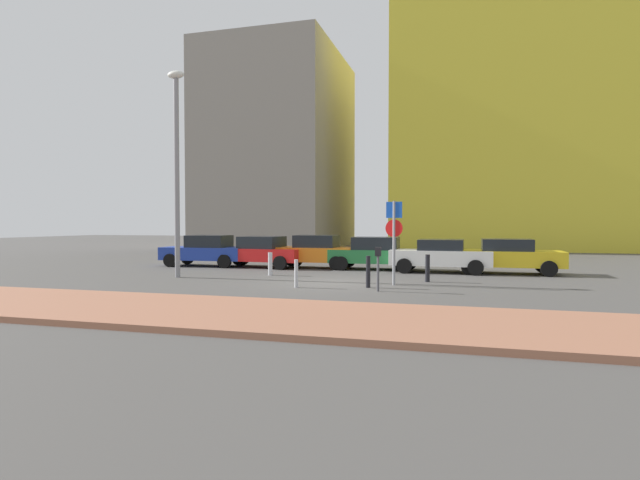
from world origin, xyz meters
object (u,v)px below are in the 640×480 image
at_px(parked_car_orange, 313,251).
at_px(parking_sign_post, 394,232).
at_px(traffic_bollard_near, 296,274).
at_px(traffic_bollard_edge, 428,268).
at_px(parked_car_green, 374,253).
at_px(street_lamp, 177,158).
at_px(parked_car_red, 261,252).
at_px(traffic_bollard_mid, 270,264).
at_px(traffic_bollard_far, 368,272).
at_px(parking_meter, 378,263).
at_px(parked_car_yellow, 507,256).
at_px(parked_car_white, 441,255).
at_px(parked_car_blue, 206,250).

xyz_separation_m(parked_car_orange, parking_sign_post, (4.55, -5.61, 1.02)).
height_order(parking_sign_post, traffic_bollard_near, parking_sign_post).
bearing_deg(traffic_bollard_edge, parked_car_green, 121.69).
bearing_deg(street_lamp, parked_car_green, 38.71).
bearing_deg(parked_car_red, parked_car_green, 3.62).
relative_size(parked_car_orange, traffic_bollard_mid, 4.30).
distance_m(traffic_bollard_far, traffic_bollard_edge, 2.82).
bearing_deg(traffic_bollard_edge, traffic_bollard_mid, 174.44).
height_order(traffic_bollard_far, traffic_bollard_edge, traffic_bollard_far).
bearing_deg(traffic_bollard_near, parked_car_red, 120.91).
bearing_deg(parked_car_green, parking_meter, -79.32).
distance_m(parked_car_orange, parking_meter, 8.50).
xyz_separation_m(parked_car_orange, traffic_bollard_mid, (-0.73, -3.71, -0.33)).
xyz_separation_m(parking_sign_post, traffic_bollard_near, (-3.01, -1.54, -1.35)).
bearing_deg(traffic_bollard_far, parked_car_red, 135.72).
xyz_separation_m(parked_car_orange, traffic_bollard_near, (1.54, -7.15, -0.33)).
bearing_deg(traffic_bollard_far, parking_sign_post, 52.06).
bearing_deg(parked_car_green, traffic_bollard_far, -81.92).
height_order(street_lamp, traffic_bollard_far, street_lamp).
xyz_separation_m(parked_car_orange, traffic_bollard_far, (3.83, -6.53, -0.27)).
distance_m(parked_car_orange, parked_car_yellow, 8.58).
relative_size(parked_car_white, parking_meter, 3.11).
bearing_deg(parking_meter, parked_car_yellow, 58.22).
xyz_separation_m(parked_car_blue, street_lamp, (1.49, -5.02, 3.87)).
xyz_separation_m(parking_sign_post, parking_meter, (-0.26, -1.73, -0.92)).
bearing_deg(street_lamp, parked_car_red, 74.98).
bearing_deg(traffic_bollard_edge, street_lamp, -173.39).
height_order(parking_sign_post, parking_meter, parking_sign_post).
height_order(parked_car_orange, traffic_bollard_near, parked_car_orange).
relative_size(parked_car_green, traffic_bollard_far, 3.81).
distance_m(parking_sign_post, traffic_bollard_near, 3.64).
height_order(parked_car_orange, parked_car_white, parked_car_orange).
distance_m(parked_car_red, street_lamp, 6.58).
distance_m(parked_car_blue, traffic_bollard_mid, 5.75).
xyz_separation_m(parking_meter, traffic_bollard_far, (-0.46, 0.81, -0.37)).
bearing_deg(parked_car_yellow, traffic_bollard_mid, -160.54).
relative_size(parked_car_blue, parked_car_yellow, 0.95).
bearing_deg(parked_car_red, traffic_bollard_edge, -26.27).
xyz_separation_m(parked_car_green, street_lamp, (-6.83, -5.47, 3.87)).
xyz_separation_m(parked_car_red, traffic_bollard_edge, (8.15, -4.02, -0.26)).
bearing_deg(parked_car_white, traffic_bollard_near, -123.52).
bearing_deg(parked_car_yellow, parked_car_white, -176.73).
height_order(parked_car_blue, street_lamp, street_lamp).
height_order(parked_car_orange, parking_sign_post, parking_sign_post).
height_order(parked_car_red, parked_car_orange, parked_car_orange).
xyz_separation_m(parked_car_red, traffic_bollard_mid, (1.83, -3.41, -0.29)).
height_order(street_lamp, traffic_bollard_mid, street_lamp).
bearing_deg(parked_car_green, parked_car_white, -11.73).
bearing_deg(street_lamp, parked_car_white, 26.28).
height_order(parking_meter, traffic_bollard_mid, parking_meter).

